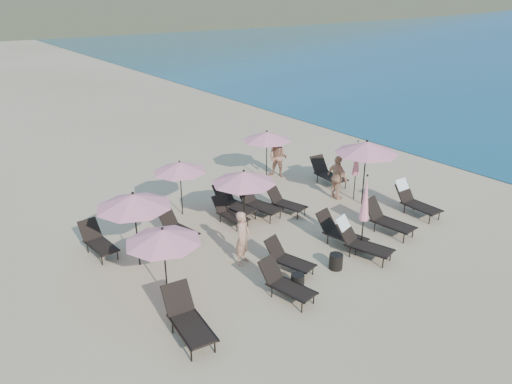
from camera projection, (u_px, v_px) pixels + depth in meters
ground at (338, 258)px, 14.91m from camera, size 800.00×800.00×0.00m
lounger_0 at (187, 318)px, 11.46m from camera, size 0.89×1.86×1.03m
lounger_1 at (285, 283)px, 12.93m from camera, size 0.90×1.67×0.91m
lounger_2 at (288, 258)px, 14.16m from camera, size 0.94×1.59×0.86m
lounger_3 at (340, 231)px, 15.59m from camera, size 0.93×1.74×0.95m
lounger_4 at (360, 240)px, 14.90m from camera, size 1.10×1.86×1.09m
lounger_5 at (387, 219)px, 16.33m from camera, size 0.87×1.81×1.00m
lounger_6 at (98, 241)px, 15.06m from camera, size 0.72×1.62×0.91m
lounger_7 at (177, 227)px, 15.98m from camera, size 0.84×1.57×0.86m
lounger_8 at (233, 202)px, 17.60m from camera, size 0.91×1.83×1.01m
lounger_9 at (229, 212)px, 17.01m from camera, size 0.66×1.51×0.85m
lounger_10 at (285, 202)px, 17.82m from camera, size 0.94×1.60×0.87m
lounger_11 at (327, 173)px, 20.37m from camera, size 0.81×1.81×1.01m
lounger_12 at (257, 202)px, 17.60m from camera, size 1.02×1.85×1.01m
lounger_13 at (414, 200)px, 17.69m from camera, size 0.68×1.78×1.10m
umbrella_open_0 at (163, 236)px, 12.29m from camera, size 1.94×1.94×2.09m
umbrella_open_1 at (244, 177)px, 15.66m from camera, size 2.08×2.08×2.24m
umbrella_open_2 at (367, 148)px, 17.79m from camera, size 2.31×2.31×2.49m
umbrella_open_3 at (180, 167)px, 17.10m from camera, size 1.88×1.88×2.03m
umbrella_open_4 at (267, 136)px, 20.16m from camera, size 2.01×2.01×2.16m
umbrella_open_5 at (133, 201)px, 13.79m from camera, size 2.15×2.15×2.32m
umbrella_closed_0 at (365, 199)px, 14.64m from camera, size 0.30×0.30×2.53m
umbrella_closed_1 at (357, 159)px, 18.43m from camera, size 0.27×0.27×2.34m
side_table_0 at (298, 282)px, 13.29m from camera, size 0.37×0.37×0.48m
side_table_1 at (336, 261)px, 14.30m from camera, size 0.40×0.40×0.46m
beachgoer_a at (243, 238)px, 14.38m from camera, size 0.72×0.64×1.64m
beachgoer_b at (278, 158)px, 20.98m from camera, size 0.98×1.04×1.70m
beachgoer_c at (337, 178)px, 18.78m from camera, size 0.45×1.01×1.71m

